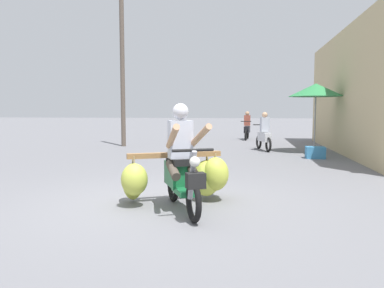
{
  "coord_description": "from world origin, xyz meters",
  "views": [
    {
      "loc": [
        1.41,
        -5.73,
        1.49
      ],
      "look_at": [
        0.47,
        0.63,
        0.9
      ],
      "focal_mm": 35.22,
      "sensor_mm": 36.0,
      "label": 1
    }
  ],
  "objects_px": {
    "produce_crate": "(315,153)",
    "utility_pole": "(122,70)",
    "motorbike_main_loaded": "(187,173)",
    "motorbike_distant_ahead_right": "(247,128)",
    "motorbike_distant_ahead_left": "(264,135)",
    "market_umbrella_near_shop": "(316,90)"
  },
  "relations": [
    {
      "from": "produce_crate",
      "to": "utility_pole",
      "type": "distance_m",
      "value": 8.14
    },
    {
      "from": "motorbike_main_loaded",
      "to": "motorbike_distant_ahead_right",
      "type": "xyz_separation_m",
      "value": [
        0.91,
        13.13,
        0.07
      ]
    },
    {
      "from": "motorbike_main_loaded",
      "to": "motorbike_distant_ahead_left",
      "type": "relative_size",
      "value": 1.24
    },
    {
      "from": "motorbike_main_loaded",
      "to": "motorbike_distant_ahead_left",
      "type": "xyz_separation_m",
      "value": [
        1.54,
        8.09,
        0.07
      ]
    },
    {
      "from": "market_umbrella_near_shop",
      "to": "utility_pole",
      "type": "distance_m",
      "value": 7.46
    },
    {
      "from": "produce_crate",
      "to": "motorbike_distant_ahead_right",
      "type": "bearing_deg",
      "value": 106.46
    },
    {
      "from": "motorbike_distant_ahead_left",
      "to": "produce_crate",
      "type": "relative_size",
      "value": 2.82
    },
    {
      "from": "motorbike_main_loaded",
      "to": "motorbike_distant_ahead_right",
      "type": "height_order",
      "value": "motorbike_main_loaded"
    },
    {
      "from": "motorbike_distant_ahead_left",
      "to": "motorbike_distant_ahead_right",
      "type": "distance_m",
      "value": 5.08
    },
    {
      "from": "motorbike_main_loaded",
      "to": "produce_crate",
      "type": "relative_size",
      "value": 3.51
    },
    {
      "from": "motorbike_distant_ahead_right",
      "to": "produce_crate",
      "type": "height_order",
      "value": "motorbike_distant_ahead_right"
    },
    {
      "from": "motorbike_main_loaded",
      "to": "market_umbrella_near_shop",
      "type": "xyz_separation_m",
      "value": [
        3.23,
        7.63,
        1.65
      ]
    },
    {
      "from": "produce_crate",
      "to": "utility_pole",
      "type": "height_order",
      "value": "utility_pole"
    },
    {
      "from": "motorbike_distant_ahead_left",
      "to": "market_umbrella_near_shop",
      "type": "bearing_deg",
      "value": -15.27
    },
    {
      "from": "motorbike_distant_ahead_right",
      "to": "produce_crate",
      "type": "relative_size",
      "value": 2.89
    },
    {
      "from": "motorbike_distant_ahead_right",
      "to": "market_umbrella_near_shop",
      "type": "bearing_deg",
      "value": -67.18
    },
    {
      "from": "motorbike_main_loaded",
      "to": "market_umbrella_near_shop",
      "type": "bearing_deg",
      "value": 67.07
    },
    {
      "from": "market_umbrella_near_shop",
      "to": "motorbike_distant_ahead_right",
      "type": "bearing_deg",
      "value": 112.82
    },
    {
      "from": "market_umbrella_near_shop",
      "to": "produce_crate",
      "type": "distance_m",
      "value": 2.52
    },
    {
      "from": "market_umbrella_near_shop",
      "to": "utility_pole",
      "type": "xyz_separation_m",
      "value": [
        -7.28,
        1.31,
        0.91
      ]
    },
    {
      "from": "motorbike_distant_ahead_left",
      "to": "motorbike_distant_ahead_right",
      "type": "relative_size",
      "value": 0.98
    },
    {
      "from": "motorbike_distant_ahead_left",
      "to": "motorbike_main_loaded",
      "type": "bearing_deg",
      "value": -100.77
    }
  ]
}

